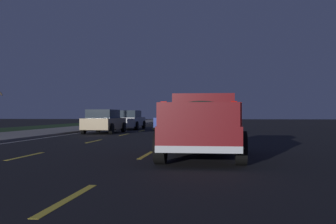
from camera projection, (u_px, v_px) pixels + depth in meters
The scene contains 7 objects.
ground at pixel (160, 133), 28.07m from camera, with size 144.00×144.00×0.00m, color black.
sidewalk_shoulder at pixel (54, 131), 28.98m from camera, with size 108.00×4.00×0.12m, color gray.
lane_markings at pixel (126, 130), 31.82m from camera, with size 108.00×7.04×0.01m.
pickup_truck at pixel (203, 123), 12.19m from camera, with size 5.42×2.28×1.87m.
sedan_silver at pixel (129, 120), 34.01m from camera, with size 4.42×2.06×1.54m.
sedan_tan at pixel (104, 121), 27.25m from camera, with size 4.44×2.09×1.54m.
sedan_blue at pixel (170, 120), 31.87m from camera, with size 4.43×2.07×1.54m.
Camera 1 is at (-0.80, -3.96, 1.26)m, focal length 44.59 mm.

